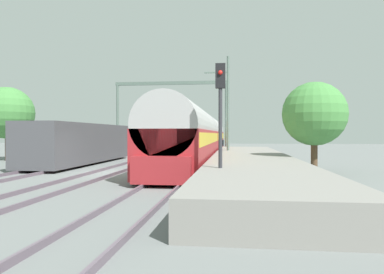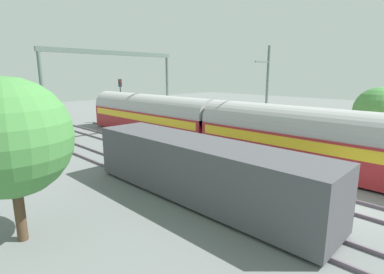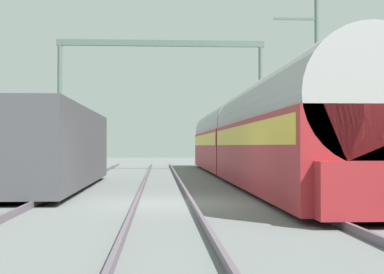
% 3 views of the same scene
% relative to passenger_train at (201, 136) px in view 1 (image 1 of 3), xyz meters
% --- Properties ---
extents(ground, '(120.00, 120.00, 0.00)m').
position_rel_passenger_train_xyz_m(ground, '(-4.00, -11.38, -1.97)').
color(ground, slate).
extents(track_far_west, '(1.52, 60.00, 0.16)m').
position_rel_passenger_train_xyz_m(track_far_west, '(-8.00, -11.38, -1.89)').
color(track_far_west, '#60525E').
rests_on(track_far_west, ground).
extents(track_west, '(1.52, 60.00, 0.16)m').
position_rel_passenger_train_xyz_m(track_west, '(-4.00, -11.38, -1.89)').
color(track_west, '#60525E').
rests_on(track_west, ground).
extents(track_east, '(1.52, 60.00, 0.16)m').
position_rel_passenger_train_xyz_m(track_east, '(0.00, -11.38, -1.89)').
color(track_east, '#60525E').
rests_on(track_east, ground).
extents(platform, '(4.40, 28.00, 0.90)m').
position_rel_passenger_train_xyz_m(platform, '(3.82, -9.38, -1.52)').
color(platform, gray).
rests_on(platform, ground).
extents(passenger_train, '(2.93, 32.85, 3.82)m').
position_rel_passenger_train_xyz_m(passenger_train, '(0.00, 0.00, 0.00)').
color(passenger_train, maroon).
rests_on(passenger_train, ground).
extents(freight_car, '(2.80, 13.00, 2.70)m').
position_rel_passenger_train_xyz_m(freight_car, '(-8.00, -5.88, -0.50)').
color(freight_car, '#47474C').
rests_on(freight_car, ground).
extents(person_crossing, '(0.41, 0.47, 1.73)m').
position_rel_passenger_train_xyz_m(person_crossing, '(1.52, 8.15, -0.94)').
color(person_crossing, '#383838').
rests_on(person_crossing, ground).
extents(railway_signal_near, '(0.36, 0.30, 4.71)m').
position_rel_passenger_train_xyz_m(railway_signal_near, '(2.36, -17.16, 1.07)').
color(railway_signal_near, '#2D2D33').
rests_on(railway_signal_near, ground).
extents(railway_signal_far, '(0.36, 0.30, 5.30)m').
position_rel_passenger_train_xyz_m(railway_signal_far, '(1.92, 16.26, 1.41)').
color(railway_signal_far, '#2D2D33').
rests_on(railway_signal_far, ground).
extents(catenary_gantry, '(12.40, 0.28, 7.86)m').
position_rel_passenger_train_xyz_m(catenary_gantry, '(-4.00, 7.76, 3.65)').
color(catenary_gantry, '#53665D').
rests_on(catenary_gantry, ground).
extents(catenary_pole_east_mid, '(1.90, 0.20, 8.00)m').
position_rel_passenger_train_xyz_m(catenary_pole_east_mid, '(2.35, -3.31, 2.18)').
color(catenary_pole_east_mid, '#53665D').
rests_on(catenary_pole_east_mid, ground).
extents(tree_west_background, '(4.15, 4.15, 5.91)m').
position_rel_passenger_train_xyz_m(tree_west_background, '(-15.23, -3.77, 1.85)').
color(tree_west_background, '#4C3826').
rests_on(tree_west_background, ground).
extents(tree_east_background, '(3.54, 3.54, 5.03)m').
position_rel_passenger_train_xyz_m(tree_east_background, '(7.27, -9.85, 1.27)').
color(tree_east_background, '#4C3826').
rests_on(tree_east_background, ground).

